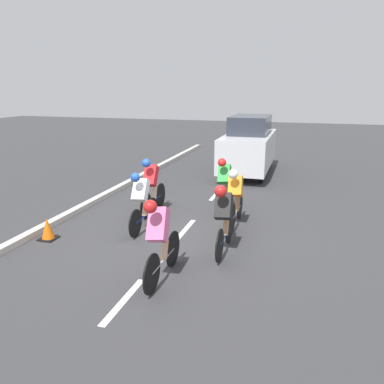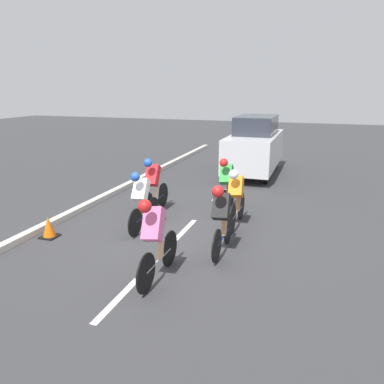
{
  "view_description": "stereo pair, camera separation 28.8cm",
  "coord_description": "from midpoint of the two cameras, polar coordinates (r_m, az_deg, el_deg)",
  "views": [
    {
      "loc": [
        -2.55,
        7.76,
        3.26
      ],
      "look_at": [
        -0.17,
        -0.14,
        0.95
      ],
      "focal_mm": 35.0,
      "sensor_mm": 36.0,
      "label": 1
    },
    {
      "loc": [
        -2.82,
        7.67,
        3.26
      ],
      "look_at": [
        -0.17,
        -0.14,
        0.95
      ],
      "focal_mm": 35.0,
      "sensor_mm": 36.0,
      "label": 2
    }
  ],
  "objects": [
    {
      "name": "ground_plane",
      "position": [
        8.8,
        -0.43,
        -6.12
      ],
      "size": [
        60.0,
        60.0,
        0.0
      ],
      "primitive_type": "plane",
      "color": "#38383A"
    },
    {
      "name": "lane_stripe_near",
      "position": [
        6.29,
        -9.96,
        -15.82
      ],
      "size": [
        0.12,
        1.4,
        0.01
      ],
      "primitive_type": "cube",
      "color": "white",
      "rests_on": "ground"
    },
    {
      "name": "lane_stripe_mid",
      "position": [
        8.92,
        -0.13,
        -5.77
      ],
      "size": [
        0.12,
        1.4,
        0.01
      ],
      "primitive_type": "cube",
      "color": "white",
      "rests_on": "ground"
    },
    {
      "name": "lane_stripe_far",
      "position": [
        11.84,
        4.88,
        -0.39
      ],
      "size": [
        0.12,
        1.4,
        0.01
      ],
      "primitive_type": "cube",
      "color": "white",
      "rests_on": "ground"
    },
    {
      "name": "curb",
      "position": [
        10.33,
        -17.21,
        -3.09
      ],
      "size": [
        0.2,
        24.94,
        0.14
      ],
      "primitive_type": "cube",
      "color": "beige",
      "rests_on": "ground"
    },
    {
      "name": "cyclist_red",
      "position": [
        9.95,
        -5.09,
        1.26
      ],
      "size": [
        0.36,
        1.7,
        1.52
      ],
      "color": "black",
      "rests_on": "ground"
    },
    {
      "name": "cyclist_green",
      "position": [
        10.11,
        6.13,
        1.34
      ],
      "size": [
        0.37,
        1.68,
        1.5
      ],
      "color": "black",
      "rests_on": "ground"
    },
    {
      "name": "cyclist_white",
      "position": [
        8.72,
        -6.71,
        -1.12
      ],
      "size": [
        0.35,
        1.61,
        1.45
      ],
      "color": "black",
      "rests_on": "ground"
    },
    {
      "name": "cyclist_black",
      "position": [
        7.46,
        5.64,
        -3.77
      ],
      "size": [
        0.36,
        1.62,
        1.49
      ],
      "color": "black",
      "rests_on": "ground"
    },
    {
      "name": "cyclist_orange",
      "position": [
        8.96,
        7.68,
        -0.7
      ],
      "size": [
        0.37,
        1.73,
        1.46
      ],
      "color": "black",
      "rests_on": "ground"
    },
    {
      "name": "cyclist_pink",
      "position": [
        6.43,
        -4.41,
        -6.85
      ],
      "size": [
        0.39,
        1.71,
        1.54
      ],
      "color": "black",
      "rests_on": "ground"
    },
    {
      "name": "support_car",
      "position": [
        14.69,
        10.1,
        6.96
      ],
      "size": [
        1.7,
        4.29,
        2.22
      ],
      "color": "black",
      "rests_on": "ground"
    },
    {
      "name": "traffic_cone",
      "position": [
        8.97,
        -20.13,
        -5.08
      ],
      "size": [
        0.36,
        0.36,
        0.49
      ],
      "color": "black",
      "rests_on": "ground"
    }
  ]
}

